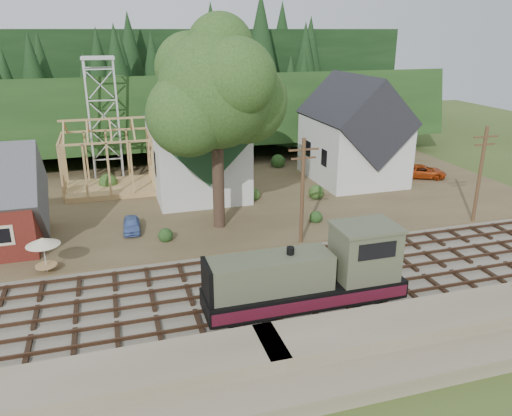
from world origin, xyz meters
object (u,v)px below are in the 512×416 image
object	(u,v)px
locomotive	(313,276)
patio_set	(43,243)
car_blue	(132,225)
car_red	(422,171)

from	to	relation	value
locomotive	patio_set	size ratio (longest dim) A/B	4.83
patio_set	car_blue	bearing A→B (deg)	43.54
car_blue	car_red	distance (m)	30.74
locomotive	patio_set	xyz separation A→B (m)	(-14.79, 8.52, 0.26)
car_red	patio_set	bearing A→B (deg)	132.97
car_red	locomotive	bearing A→B (deg)	158.82
car_blue	car_red	world-z (taller)	car_red
locomotive	car_red	size ratio (longest dim) A/B	2.36
car_blue	patio_set	xyz separation A→B (m)	(-5.66, -5.38, 1.45)
car_blue	patio_set	size ratio (longest dim) A/B	1.36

